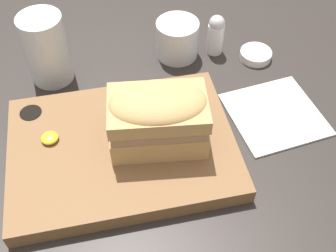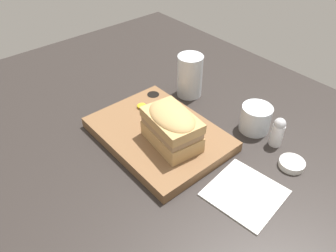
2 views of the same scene
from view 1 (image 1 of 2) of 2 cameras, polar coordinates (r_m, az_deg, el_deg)
The scene contains 9 objects.
dining_table at distance 64.23cm, azimuth 2.35°, elevation -6.28°, with size 156.45×122.00×2.00cm.
serving_board at distance 64.34cm, azimuth -6.27°, elevation -2.93°, with size 33.59×24.70×2.81cm.
sandwich at distance 59.45cm, azimuth -1.36°, elevation 1.37°, with size 14.89×10.56×9.46cm.
mustard_dollop at distance 65.14cm, azimuth -15.73°, elevation -1.57°, with size 2.59×2.59×1.03cm.
water_glass at distance 76.03cm, azimuth -15.99°, elevation 9.51°, with size 7.39×7.39×12.60cm.
wine_glass at distance 79.53cm, azimuth 1.26°, elevation 11.50°, with size 7.82×7.82×7.02cm.
napkin at distance 72.15cm, azimuth 14.26°, elevation 1.54°, with size 16.05×15.91×0.40cm.
salt_shaker at distance 80.10cm, azimuth 6.48°, elevation 12.27°, with size 3.04×3.04×7.93cm.
condiment_dish at distance 81.78cm, azimuth 11.78°, elevation 9.43°, with size 5.86×5.86×1.53cm.
Camera 1 is at (-10.01, -34.88, 54.00)cm, focal length 45.00 mm.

